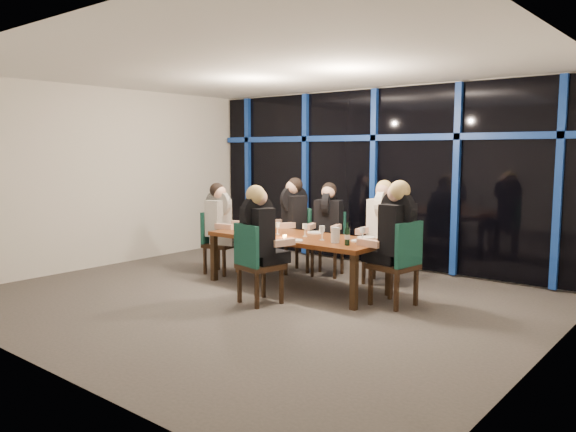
{
  "coord_description": "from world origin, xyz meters",
  "views": [
    {
      "loc": [
        4.87,
        -5.37,
        1.96
      ],
      "look_at": [
        0.0,
        0.6,
        1.05
      ],
      "focal_mm": 35.0,
      "sensor_mm": 36.0,
      "label": 1
    }
  ],
  "objects_px": {
    "chair_end_right": "(400,259)",
    "diner_far_mid": "(328,215)",
    "diner_far_right": "(382,217)",
    "diner_near_mid": "(260,227)",
    "chair_end_left": "(216,239)",
    "water_pitcher": "(335,235)",
    "diner_end_right": "(395,225)",
    "diner_far_left": "(292,211)",
    "chair_far_right": "(384,244)",
    "chair_far_left": "(297,236)",
    "chair_near_mid": "(254,260)",
    "diner_end_left": "(220,215)",
    "wine_bottle": "(347,236)",
    "chair_far_mid": "(329,240)",
    "dining_table": "(297,240)"
  },
  "relations": [
    {
      "from": "diner_far_mid",
      "to": "diner_far_right",
      "type": "distance_m",
      "value": 0.92
    },
    {
      "from": "chair_end_right",
      "to": "diner_far_mid",
      "type": "relative_size",
      "value": 1.12
    },
    {
      "from": "chair_near_mid",
      "to": "water_pitcher",
      "type": "height_order",
      "value": "chair_near_mid"
    },
    {
      "from": "diner_far_right",
      "to": "wine_bottle",
      "type": "height_order",
      "value": "diner_far_right"
    },
    {
      "from": "diner_far_right",
      "to": "diner_near_mid",
      "type": "height_order",
      "value": "diner_far_right"
    },
    {
      "from": "diner_end_right",
      "to": "diner_end_left",
      "type": "bearing_deg",
      "value": -79.93
    },
    {
      "from": "chair_end_left",
      "to": "chair_near_mid",
      "type": "relative_size",
      "value": 0.95
    },
    {
      "from": "chair_end_right",
      "to": "wine_bottle",
      "type": "distance_m",
      "value": 0.72
    },
    {
      "from": "chair_near_mid",
      "to": "diner_far_right",
      "type": "height_order",
      "value": "diner_far_right"
    },
    {
      "from": "chair_end_left",
      "to": "water_pitcher",
      "type": "relative_size",
      "value": 4.8
    },
    {
      "from": "chair_far_right",
      "to": "water_pitcher",
      "type": "distance_m",
      "value": 1.28
    },
    {
      "from": "chair_far_mid",
      "to": "diner_near_mid",
      "type": "bearing_deg",
      "value": -98.34
    },
    {
      "from": "dining_table",
      "to": "water_pitcher",
      "type": "distance_m",
      "value": 0.8
    },
    {
      "from": "dining_table",
      "to": "diner_end_right",
      "type": "xyz_separation_m",
      "value": [
        1.52,
        0.05,
        0.35
      ]
    },
    {
      "from": "chair_far_left",
      "to": "chair_near_mid",
      "type": "height_order",
      "value": "same"
    },
    {
      "from": "chair_near_mid",
      "to": "chair_far_right",
      "type": "bearing_deg",
      "value": -95.47
    },
    {
      "from": "diner_far_left",
      "to": "wine_bottle",
      "type": "bearing_deg",
      "value": -5.09
    },
    {
      "from": "diner_far_mid",
      "to": "diner_end_right",
      "type": "xyz_separation_m",
      "value": [
        1.64,
        -0.88,
        0.08
      ]
    },
    {
      "from": "diner_near_mid",
      "to": "diner_far_left",
      "type": "bearing_deg",
      "value": -51.46
    },
    {
      "from": "chair_near_mid",
      "to": "diner_end_right",
      "type": "relative_size",
      "value": 0.98
    },
    {
      "from": "chair_near_mid",
      "to": "diner_far_right",
      "type": "bearing_deg",
      "value": -96.45
    },
    {
      "from": "chair_end_right",
      "to": "diner_end_right",
      "type": "xyz_separation_m",
      "value": [
        -0.09,
        0.01,
        0.43
      ]
    },
    {
      "from": "water_pitcher",
      "to": "wine_bottle",
      "type": "bearing_deg",
      "value": -5.88
    },
    {
      "from": "chair_far_left",
      "to": "chair_end_right",
      "type": "bearing_deg",
      "value": 5.39
    },
    {
      "from": "chair_near_mid",
      "to": "diner_end_left",
      "type": "distance_m",
      "value": 1.96
    },
    {
      "from": "chair_near_mid",
      "to": "diner_end_right",
      "type": "bearing_deg",
      "value": -130.35
    },
    {
      "from": "chair_near_mid",
      "to": "diner_near_mid",
      "type": "distance_m",
      "value": 0.42
    },
    {
      "from": "chair_far_left",
      "to": "chair_end_right",
      "type": "distance_m",
      "value": 2.43
    },
    {
      "from": "chair_far_right",
      "to": "chair_end_right",
      "type": "xyz_separation_m",
      "value": [
        0.82,
        -1.05,
        0.03
      ]
    },
    {
      "from": "diner_end_left",
      "to": "diner_far_right",
      "type": "bearing_deg",
      "value": -77.22
    },
    {
      "from": "diner_end_left",
      "to": "diner_far_mid",
      "type": "bearing_deg",
      "value": -66.88
    },
    {
      "from": "diner_end_right",
      "to": "wine_bottle",
      "type": "bearing_deg",
      "value": -54.69
    },
    {
      "from": "chair_far_left",
      "to": "chair_far_mid",
      "type": "height_order",
      "value": "chair_far_left"
    },
    {
      "from": "chair_far_right",
      "to": "diner_far_right",
      "type": "height_order",
      "value": "diner_far_right"
    },
    {
      "from": "chair_end_right",
      "to": "diner_near_mid",
      "type": "relative_size",
      "value": 1.07
    },
    {
      "from": "chair_far_left",
      "to": "chair_far_right",
      "type": "distance_m",
      "value": 1.48
    },
    {
      "from": "diner_far_mid",
      "to": "wine_bottle",
      "type": "relative_size",
      "value": 3.27
    },
    {
      "from": "diner_far_mid",
      "to": "diner_near_mid",
      "type": "distance_m",
      "value": 1.89
    },
    {
      "from": "diner_near_mid",
      "to": "chair_far_right",
      "type": "bearing_deg",
      "value": -95.7
    },
    {
      "from": "chair_far_mid",
      "to": "diner_near_mid",
      "type": "height_order",
      "value": "diner_near_mid"
    },
    {
      "from": "chair_far_right",
      "to": "diner_near_mid",
      "type": "distance_m",
      "value": 2.17
    },
    {
      "from": "chair_far_left",
      "to": "diner_near_mid",
      "type": "distance_m",
      "value": 2.01
    },
    {
      "from": "diner_far_left",
      "to": "diner_end_right",
      "type": "xyz_separation_m",
      "value": [
        2.23,
        -0.72,
        0.04
      ]
    },
    {
      "from": "dining_table",
      "to": "diner_end_right",
      "type": "relative_size",
      "value": 2.47
    },
    {
      "from": "chair_far_right",
      "to": "chair_near_mid",
      "type": "distance_m",
      "value": 2.22
    },
    {
      "from": "chair_far_left",
      "to": "water_pitcher",
      "type": "height_order",
      "value": "chair_far_left"
    },
    {
      "from": "chair_near_mid",
      "to": "chair_far_left",
      "type": "bearing_deg",
      "value": -54.93
    },
    {
      "from": "chair_far_left",
      "to": "chair_end_left",
      "type": "xyz_separation_m",
      "value": [
        -0.93,
        -0.89,
        -0.03
      ]
    },
    {
      "from": "chair_end_right",
      "to": "diner_near_mid",
      "type": "xyz_separation_m",
      "value": [
        -1.47,
        -0.98,
        0.38
      ]
    },
    {
      "from": "dining_table",
      "to": "diner_far_right",
      "type": "xyz_separation_m",
      "value": [
        0.8,
        1.0,
        0.31
      ]
    }
  ]
}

